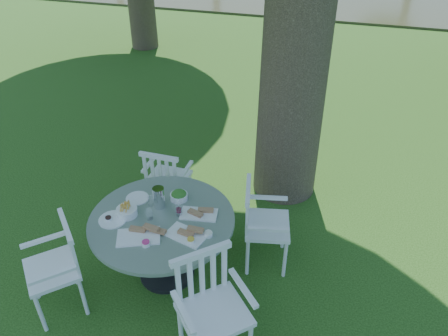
# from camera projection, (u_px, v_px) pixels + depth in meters

# --- Properties ---
(ground) EXTENTS (140.00, 140.00, 0.00)m
(ground) POSITION_uv_depth(u_px,v_px,m) (219.00, 240.00, 4.91)
(ground) COLOR #13380B
(ground) RESTS_ON ground
(table) EXTENTS (1.37, 1.37, 0.74)m
(table) POSITION_uv_depth(u_px,v_px,m) (163.00, 230.00, 4.17)
(table) COLOR black
(table) RESTS_ON ground
(chair_ne) EXTENTS (0.53, 0.56, 0.94)m
(chair_ne) POSITION_uv_depth(u_px,v_px,m) (258.00, 220.00, 4.36)
(chair_ne) COLOR white
(chair_ne) RESTS_ON ground
(chair_nw) EXTENTS (0.46, 0.44, 0.90)m
(chair_nw) POSITION_uv_depth(u_px,v_px,m) (165.00, 178.00, 5.00)
(chair_nw) COLOR white
(chair_nw) RESTS_ON ground
(chair_sw) EXTENTS (0.65, 0.65, 0.94)m
(chair_sw) POSITION_uv_depth(u_px,v_px,m) (61.00, 261.00, 3.90)
(chair_sw) COLOR white
(chair_sw) RESTS_ON ground
(chair_se) EXTENTS (0.70, 0.70, 1.02)m
(chair_se) POSITION_uv_depth(u_px,v_px,m) (209.00, 299.00, 3.50)
(chair_se) COLOR white
(chair_se) RESTS_ON ground
(tableware) EXTENTS (1.09, 0.88, 0.22)m
(tableware) POSITION_uv_depth(u_px,v_px,m) (155.00, 211.00, 4.11)
(tableware) COLOR white
(tableware) RESTS_ON table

